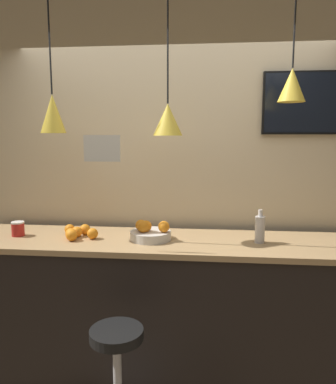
{
  "coord_description": "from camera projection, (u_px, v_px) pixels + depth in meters",
  "views": [
    {
      "loc": [
        0.27,
        -1.97,
        1.79
      ],
      "look_at": [
        0.0,
        0.66,
        1.39
      ],
      "focal_mm": 35.0,
      "sensor_mm": 36.0,
      "label": 1
    }
  ],
  "objects": [
    {
      "name": "juice_bottle",
      "position": [
        260.0,
        229.0,
        2.62
      ],
      "size": [
        0.07,
        0.07,
        0.24
      ],
      "color": "silver",
      "rests_on": "service_counter"
    },
    {
      "name": "bar_stool",
      "position": [
        117.0,
        374.0,
        2.17
      ],
      "size": [
        0.41,
        0.41,
        0.7
      ],
      "color": "#B7B7BC",
      "rests_on": "ground_plane"
    },
    {
      "name": "fruit_bowl",
      "position": [
        150.0,
        233.0,
        2.71
      ],
      "size": [
        0.3,
        0.3,
        0.15
      ],
      "color": "beige",
      "rests_on": "service_counter"
    },
    {
      "name": "back_wall",
      "position": [
        174.0,
        177.0,
        3.1
      ],
      "size": [
        8.0,
        0.06,
        2.9
      ],
      "color": "beige",
      "rests_on": "ground_plane"
    },
    {
      "name": "pendant_lamp_left",
      "position": [
        53.0,
        113.0,
        2.65
      ],
      "size": [
        0.18,
        0.18,
        0.99
      ],
      "color": "black"
    },
    {
      "name": "spread_jar",
      "position": [
        18.0,
        229.0,
        2.81
      ],
      "size": [
        0.1,
        0.1,
        0.11
      ],
      "color": "red",
      "rests_on": "service_counter"
    },
    {
      "name": "pendant_lamp_middle",
      "position": [
        168.0,
        119.0,
        2.58
      ],
      "size": [
        0.2,
        0.2,
        1.01
      ],
      "color": "black"
    },
    {
      "name": "mounted_tv",
      "position": [
        307.0,
        103.0,
        2.86
      ],
      "size": [
        0.66,
        0.04,
        0.48
      ],
      "color": "black"
    },
    {
      "name": "orange_pile",
      "position": [
        77.0,
        232.0,
        2.77
      ],
      "size": [
        0.29,
        0.26,
        0.08
      ],
      "color": "orange",
      "rests_on": "service_counter"
    },
    {
      "name": "hanging_menu_board",
      "position": [
        102.0,
        148.0,
        2.4
      ],
      "size": [
        0.24,
        0.01,
        0.17
      ],
      "color": "silver"
    },
    {
      "name": "pendant_lamp_right",
      "position": [
        292.0,
        84.0,
        2.46
      ],
      "size": [
        0.18,
        0.18,
        0.79
      ],
      "color": "black"
    },
    {
      "name": "service_counter",
      "position": [
        168.0,
        307.0,
        2.79
      ],
      "size": [
        3.03,
        0.68,
        1.04
      ],
      "color": "black",
      "rests_on": "ground_plane"
    }
  ]
}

